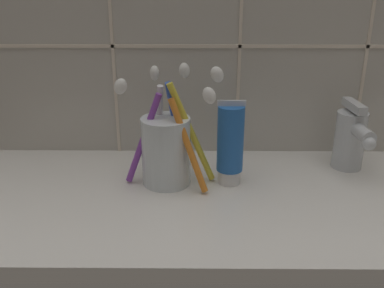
# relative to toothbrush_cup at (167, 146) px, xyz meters

# --- Properties ---
(sink_counter) EXTENTS (0.79, 0.32, 0.02)m
(sink_counter) POSITION_rel_toothbrush_cup_xyz_m (0.09, -0.04, -0.07)
(sink_counter) COLOR silver
(sink_counter) RESTS_ON ground
(tile_wall_backsplash) EXTENTS (0.89, 0.02, 0.52)m
(tile_wall_backsplash) POSITION_rel_toothbrush_cup_xyz_m (0.09, 0.13, 0.18)
(tile_wall_backsplash) COLOR #B7B2A8
(tile_wall_backsplash) RESTS_ON ground
(toothbrush_cup) EXTENTS (0.15, 0.10, 0.17)m
(toothbrush_cup) POSITION_rel_toothbrush_cup_xyz_m (0.00, 0.00, 0.00)
(toothbrush_cup) COLOR silver
(toothbrush_cup) RESTS_ON sink_counter
(toothpaste_tube) EXTENTS (0.04, 0.04, 0.12)m
(toothpaste_tube) POSITION_rel_toothbrush_cup_xyz_m (0.09, -0.00, 0.00)
(toothpaste_tube) COLOR white
(toothpaste_tube) RESTS_ON sink_counter
(sink_faucet) EXTENTS (0.05, 0.10, 0.10)m
(sink_faucet) POSITION_rel_toothbrush_cup_xyz_m (0.28, 0.05, -0.01)
(sink_faucet) COLOR silver
(sink_faucet) RESTS_ON sink_counter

